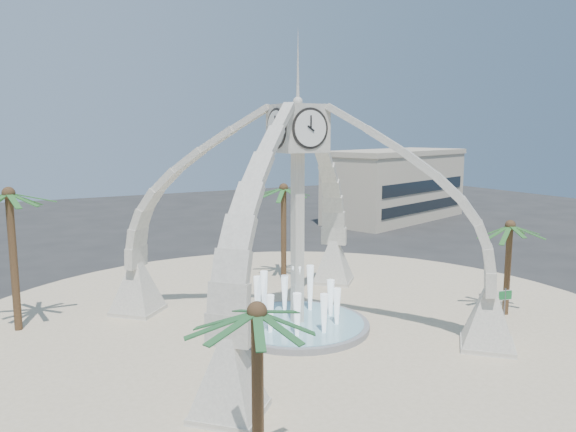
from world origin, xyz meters
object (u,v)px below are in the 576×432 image
fountain (297,324)px  palm_east (510,227)px  palm_south (257,315)px  clock_tower (298,214)px  street_sign (505,300)px  palm_west (9,196)px  palm_north (284,190)px

fountain → palm_east: 13.71m
palm_south → clock_tower: bearing=55.5°
palm_south → street_sign: (17.97, 6.12, -3.93)m
clock_tower → palm_west: bearing=152.1°
fountain → palm_north: bearing=65.7°
palm_east → palm_south: 21.75m
palm_north → palm_south: (-12.45, -21.40, -1.06)m
palm_west → palm_south: size_ratio=1.31×
fountain → street_sign: (9.83, -5.74, 1.44)m
palm_east → palm_south: palm_south is taller
palm_north → fountain: bearing=-114.3°
fountain → palm_west: bearing=152.1°
fountain → clock_tower: bearing=-90.0°
palm_west → palm_south: 19.91m
clock_tower → palm_south: clock_tower is taller
palm_west → palm_south: (5.48, -19.06, -1.83)m
fountain → street_sign: bearing=-30.3°
clock_tower → palm_south: size_ratio=2.77×
palm_west → street_sign: size_ratio=3.49×
street_sign → palm_north: bearing=122.6°
palm_east → street_sign: (-2.29, -1.81, -3.64)m
palm_north → palm_west: bearing=-172.6°
palm_south → palm_west: bearing=106.0°
palm_west → fountain: bearing=-27.9°
clock_tower → palm_north: clock_tower is taller
clock_tower → palm_south: (-8.14, -11.85, -0.83)m
palm_north → palm_south: bearing=-120.2°
fountain → palm_south: 15.35m
fountain → street_sign: size_ratio=3.30×
palm_east → palm_north: (-7.81, 13.47, 1.34)m
fountain → palm_north: (4.31, 9.55, 6.42)m
palm_south → fountain: bearing=55.5°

